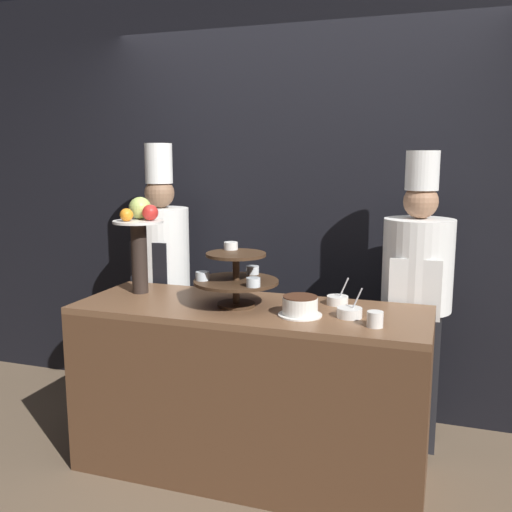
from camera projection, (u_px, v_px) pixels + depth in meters
name	position (u px, v px, depth m)	size (l,w,h in m)	color
ground_plane	(228.00, 502.00, 2.81)	(14.00, 14.00, 0.00)	brown
wall_back	(296.00, 200.00, 3.73)	(10.00, 0.06, 2.80)	black
buffet_counter	(250.00, 389.00, 3.04)	(1.84, 0.66, 0.91)	brown
tiered_stand	(236.00, 276.00, 2.94)	(0.44, 0.44, 0.32)	#3D2819
fruit_pedestal	(140.00, 232.00, 3.22)	(0.28, 0.28, 0.54)	#2D231E
cake_round	(300.00, 306.00, 2.78)	(0.22, 0.22, 0.10)	white
cup_white	(375.00, 319.00, 2.60)	(0.08, 0.08, 0.07)	white
serving_bowl_near	(350.00, 312.00, 2.75)	(0.12, 0.12, 0.15)	white
serving_bowl_far	(338.00, 300.00, 3.00)	(0.11, 0.11, 0.15)	white
chef_left	(162.00, 270.00, 3.71)	(0.36, 0.36, 1.76)	black
chef_center_left	(416.00, 291.00, 3.21)	(0.39, 0.39, 1.71)	#28282D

